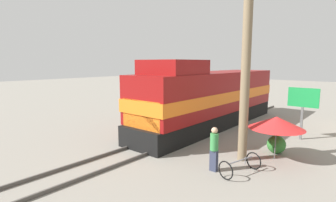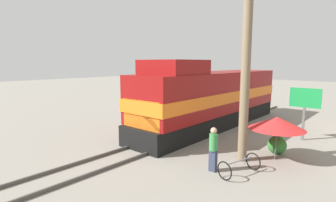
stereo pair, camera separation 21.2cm
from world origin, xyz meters
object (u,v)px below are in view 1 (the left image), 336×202
(vendor_umbrella, at_px, (277,123))
(person_bystander, at_px, (214,147))
(utility_pole, at_px, (247,38))
(bicycle, at_px, (240,165))
(locomotive, at_px, (209,98))
(billboard_sign, at_px, (303,102))

(vendor_umbrella, height_order, person_bystander, vendor_umbrella)
(utility_pole, relative_size, vendor_umbrella, 4.38)
(utility_pole, relative_size, bicycle, 5.77)
(locomotive, xyz_separation_m, billboard_sign, (5.68, 0.83, 0.19))
(person_bystander, bearing_deg, locomotive, 122.88)
(utility_pole, distance_m, vendor_umbrella, 4.03)
(utility_pole, bearing_deg, bicycle, -68.11)
(locomotive, bearing_deg, vendor_umbrella, -31.09)
(locomotive, bearing_deg, billboard_sign, 8.36)
(utility_pole, relative_size, billboard_sign, 3.59)
(locomotive, distance_m, person_bystander, 7.63)
(locomotive, height_order, billboard_sign, locomotive)
(utility_pole, xyz_separation_m, billboard_sign, (1.21, 5.27, -3.23))
(utility_pole, height_order, bicycle, utility_pole)
(person_bystander, xyz_separation_m, bicycle, (0.98, 0.39, -0.63))
(locomotive, distance_m, bicycle, 8.00)
(utility_pole, distance_m, billboard_sign, 6.29)
(locomotive, bearing_deg, person_bystander, -57.12)
(locomotive, relative_size, bicycle, 7.71)
(utility_pole, height_order, billboard_sign, utility_pole)
(billboard_sign, bearing_deg, bicycle, -94.99)
(vendor_umbrella, bearing_deg, locomotive, 148.91)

